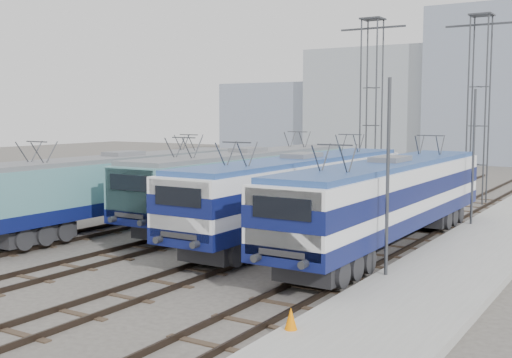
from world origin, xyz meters
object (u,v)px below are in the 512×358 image
object	(u,v)px
catenary_tower_east	(479,100)
mast_mid	(473,160)
locomotive_far_left	(121,184)
locomotive_center_left	(246,179)
catenary_tower_west	(371,101)
mast_front	(388,182)
locomotive_far_right	(388,195)
safety_cone	(291,318)
locomotive_center_right	(300,188)

from	to	relation	value
catenary_tower_east	mast_mid	bearing A→B (deg)	-78.14
locomotive_far_left	locomotive_center_left	bearing A→B (deg)	46.52
catenary_tower_west	mast_front	bearing A→B (deg)	-66.73
locomotive_center_left	locomotive_far_right	world-z (taller)	locomotive_far_right
locomotive_far_right	catenary_tower_west	xyz separation A→B (m)	(-6.75, 14.88, 4.28)
locomotive_far_right	catenary_tower_east	bearing A→B (deg)	90.85
locomotive_far_right	catenary_tower_west	distance (m)	16.89
safety_cone	locomotive_far_left	bearing A→B (deg)	147.02
locomotive_center_right	locomotive_far_right	xyz separation A→B (m)	(4.50, -0.57, 0.02)
safety_cone	catenary_tower_east	bearing A→B (deg)	94.06
mast_front	catenary_tower_west	bearing A→B (deg)	113.27
catenary_tower_east	safety_cone	size ratio (longest dim) A/B	20.70
locomotive_far_right	safety_cone	xyz separation A→B (m)	(1.78, -11.75, -1.77)
locomotive_center_left	catenary_tower_west	world-z (taller)	catenary_tower_west
locomotive_center_left	catenary_tower_west	xyz separation A→B (m)	(2.25, 11.97, 4.35)
locomotive_far_left	mast_front	bearing A→B (deg)	-12.07
locomotive_far_left	catenary_tower_west	distance (m)	18.56
locomotive_center_right	catenary_tower_west	xyz separation A→B (m)	(-2.25, 14.32, 4.30)
catenary_tower_east	safety_cone	xyz separation A→B (m)	(2.03, -28.63, -6.05)
locomotive_far_left	locomotive_center_left	size ratio (longest dim) A/B	0.97
locomotive_center_left	catenary_tower_east	bearing A→B (deg)	57.94
locomotive_far_left	mast_mid	xyz separation A→B (m)	(15.35, 8.72, 1.26)
locomotive_far_right	safety_cone	bearing A→B (deg)	-81.37
locomotive_center_left	mast_mid	distance (m)	11.62
locomotive_center_right	mast_mid	xyz separation A→B (m)	(6.35, 6.32, 1.16)
mast_mid	safety_cone	bearing A→B (deg)	-90.20
catenary_tower_west	mast_front	size ratio (longest dim) A/B	1.71
locomotive_far_left	locomotive_center_right	bearing A→B (deg)	14.94
locomotive_center_left	catenary_tower_west	distance (m)	12.93
locomotive_far_left	catenary_tower_west	bearing A→B (deg)	68.01
locomotive_center_right	catenary_tower_east	world-z (taller)	catenary_tower_east
locomotive_far_left	locomotive_center_right	distance (m)	9.32
catenary_tower_east	mast_front	size ratio (longest dim) A/B	1.71
catenary_tower_west	catenary_tower_east	size ratio (longest dim) A/B	1.00
locomotive_far_right	catenary_tower_west	size ratio (longest dim) A/B	1.55
locomotive_center_right	catenary_tower_west	world-z (taller)	catenary_tower_west
locomotive_far_left	safety_cone	distance (m)	18.29
locomotive_far_left	locomotive_center_right	xyz separation A→B (m)	(9.00, 2.40, 0.10)
locomotive_center_left	locomotive_far_right	distance (m)	9.46
locomotive_far_right	safety_cone	world-z (taller)	locomotive_far_right
locomotive_center_right	locomotive_far_right	world-z (taller)	locomotive_far_right
catenary_tower_west	mast_mid	xyz separation A→B (m)	(8.60, -8.00, -3.14)
locomotive_center_left	safety_cone	size ratio (longest dim) A/B	31.86
safety_cone	catenary_tower_west	bearing A→B (deg)	107.77
catenary_tower_west	locomotive_far_left	bearing A→B (deg)	-111.99
locomotive_far_right	mast_front	xyz separation A→B (m)	(1.85, -5.12, 1.14)
locomotive_center_left	catenary_tower_east	distance (m)	17.05
locomotive_center_left	catenary_tower_east	size ratio (longest dim) A/B	1.54
catenary_tower_west	locomotive_center_right	bearing A→B (deg)	-81.07
locomotive_center_right	locomotive_far_right	distance (m)	4.54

